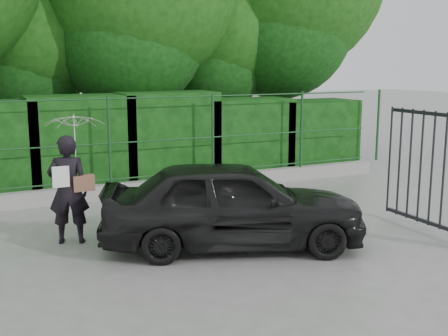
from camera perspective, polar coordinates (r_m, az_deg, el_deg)
name	(u,v)px	position (r m, az deg, el deg)	size (l,w,h in m)	color
ground	(166,275)	(7.59, -5.90, -10.74)	(80.00, 80.00, 0.00)	gray
kerb	(92,193)	(11.71, -13.28, -2.52)	(14.00, 0.25, 0.30)	#9E9E99
fence	(101,141)	(11.57, -12.43, 2.65)	(14.13, 0.06, 1.80)	#1A4420
hedge	(76,146)	(12.51, -14.79, 2.18)	(14.20, 1.20, 2.11)	black
woman	(73,159)	(8.89, -15.11, 0.85)	(0.96, 0.93, 2.00)	black
car	(233,204)	(8.46, 0.89, -3.65)	(1.58, 3.94, 1.34)	black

